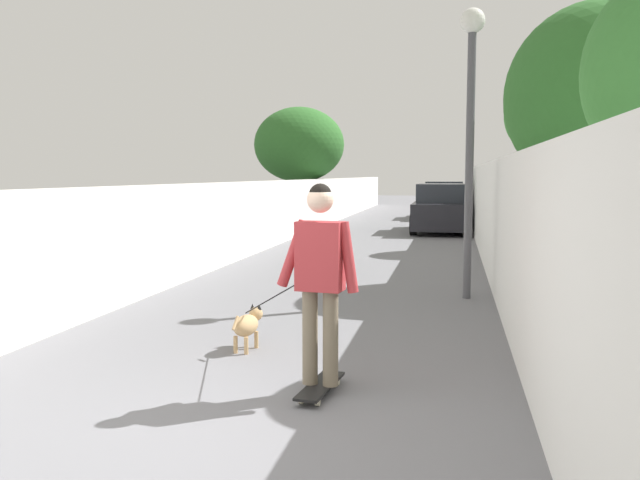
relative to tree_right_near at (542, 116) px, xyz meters
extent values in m
plane|color=slate|center=(1.00, 4.02, -3.25)|extent=(80.00, 80.00, 0.00)
cube|color=silver|center=(-1.00, 6.73, -2.41)|extent=(48.00, 0.30, 1.67)
cube|color=white|center=(-1.00, 1.32, -2.21)|extent=(48.00, 0.30, 2.07)
cylinder|color=brown|center=(0.00, 0.00, -1.87)|extent=(0.26, 0.26, 2.75)
ellipsoid|color=#387A33|center=(0.00, 0.00, 0.05)|extent=(1.83, 1.83, 1.99)
cylinder|color=brown|center=(6.00, 7.49, -2.28)|extent=(0.20, 0.20, 1.93)
ellipsoid|color=#2D6628|center=(6.00, 7.49, -0.36)|extent=(3.19, 3.19, 2.64)
cylinder|color=#473523|center=(-5.50, -0.16, -2.15)|extent=(0.21, 0.21, 2.20)
ellipsoid|color=#2D6628|center=(-5.50, -0.16, -0.16)|extent=(2.94, 2.94, 3.08)
cylinder|color=#4C4C51|center=(-7.12, 1.87, -1.31)|extent=(0.12, 0.12, 3.89)
sphere|color=silver|center=(-7.12, 1.87, 0.79)|extent=(0.36, 0.36, 0.36)
cube|color=black|center=(-11.81, 3.16, -3.18)|extent=(0.82, 0.29, 0.02)
cylinder|color=beige|center=(-11.53, 3.20, -3.22)|extent=(0.06, 0.04, 0.06)
cylinder|color=beige|center=(-11.54, 3.06, -3.22)|extent=(0.06, 0.04, 0.06)
cylinder|color=beige|center=(-12.08, 3.26, -3.22)|extent=(0.06, 0.04, 0.06)
cylinder|color=beige|center=(-12.10, 3.12, -3.22)|extent=(0.06, 0.04, 0.06)
cylinder|color=#726651|center=(-11.80, 3.25, -2.76)|extent=(0.14, 0.14, 0.80)
cylinder|color=#726651|center=(-11.82, 3.07, -2.76)|extent=(0.14, 0.14, 0.80)
cube|color=#B23338|center=(-11.81, 3.16, -2.08)|extent=(0.26, 0.40, 0.57)
cylinder|color=#B23338|center=(-11.79, 3.40, -2.07)|extent=(0.12, 0.29, 0.58)
cylinder|color=#B23338|center=(-11.84, 2.92, -2.08)|extent=(0.11, 0.18, 0.59)
sphere|color=beige|center=(-11.81, 3.16, -1.61)|extent=(0.22, 0.22, 0.22)
sphere|color=black|center=(-11.81, 3.16, -1.57)|extent=(0.19, 0.19, 0.19)
ellipsoid|color=tan|center=(-10.61, 4.20, -2.98)|extent=(0.43, 0.27, 0.22)
sphere|color=tan|center=(-10.35, 4.16, -2.91)|extent=(0.15, 0.15, 0.15)
cone|color=black|center=(-10.34, 4.20, -2.83)|extent=(0.06, 0.06, 0.06)
cone|color=black|center=(-10.35, 4.13, -2.83)|extent=(0.06, 0.06, 0.06)
cylinder|color=tan|center=(-10.47, 4.24, -3.16)|extent=(0.04, 0.04, 0.18)
cylinder|color=tan|center=(-10.49, 4.12, -3.16)|extent=(0.04, 0.04, 0.18)
cylinder|color=tan|center=(-10.73, 4.27, -3.16)|extent=(0.04, 0.04, 0.18)
cylinder|color=tan|center=(-10.75, 4.15, -3.16)|extent=(0.04, 0.04, 0.18)
cylinder|color=tan|center=(-10.86, 4.22, -2.90)|extent=(0.14, 0.05, 0.13)
cylinder|color=black|center=(-11.21, 3.68, -2.52)|extent=(1.21, 1.05, 0.66)
cube|color=black|center=(4.42, 2.47, -2.69)|extent=(4.13, 1.70, 0.80)
cube|color=#262B33|center=(4.42, 2.47, -2.01)|extent=(2.15, 1.50, 0.60)
cylinder|color=black|center=(5.70, 3.26, -2.93)|extent=(0.64, 0.22, 0.64)
cylinder|color=black|center=(5.70, 1.68, -2.93)|extent=(0.64, 0.22, 0.64)
cylinder|color=black|center=(3.14, 3.26, -2.93)|extent=(0.64, 0.22, 0.64)
cylinder|color=black|center=(3.14, 1.68, -2.93)|extent=(0.64, 0.22, 0.64)
cube|color=black|center=(11.16, 2.47, -2.69)|extent=(4.13, 1.70, 0.80)
cube|color=#262B33|center=(11.16, 2.47, -2.01)|extent=(2.15, 1.50, 0.60)
cylinder|color=black|center=(12.44, 3.26, -2.93)|extent=(0.64, 0.22, 0.64)
cylinder|color=black|center=(12.44, 1.68, -2.93)|extent=(0.64, 0.22, 0.64)
cylinder|color=black|center=(9.88, 3.26, -2.93)|extent=(0.64, 0.22, 0.64)
cylinder|color=black|center=(9.88, 1.68, -2.93)|extent=(0.64, 0.22, 0.64)
camera|label=1|loc=(-17.13, 2.10, -1.41)|focal=37.25mm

